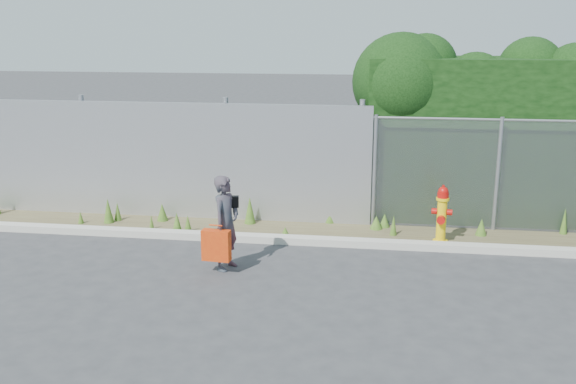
% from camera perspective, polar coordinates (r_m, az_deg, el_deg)
% --- Properties ---
extents(ground, '(80.00, 80.00, 0.00)m').
position_cam_1_polar(ground, '(9.19, 0.64, -8.32)').
color(ground, '#343436').
rests_on(ground, ground).
extents(curb, '(16.00, 0.22, 0.12)m').
position_cam_1_polar(curb, '(10.84, 1.87, -4.34)').
color(curb, '#AFAC9E').
rests_on(curb, ground).
extents(weed_strip, '(16.00, 1.31, 0.55)m').
position_cam_1_polar(weed_strip, '(11.47, 3.33, -2.91)').
color(weed_strip, brown).
rests_on(weed_strip, ground).
extents(corrugated_fence, '(8.50, 0.21, 2.30)m').
position_cam_1_polar(corrugated_fence, '(12.44, -12.52, 2.79)').
color(corrugated_fence, '#A2A3A9').
rests_on(corrugated_fence, ground).
extents(chainlink_fence, '(6.50, 0.07, 2.05)m').
position_cam_1_polar(chainlink_fence, '(12.09, 23.02, 1.28)').
color(chainlink_fence, gray).
rests_on(chainlink_fence, ground).
extents(hedge, '(7.63, 1.93, 3.52)m').
position_cam_1_polar(hedge, '(12.92, 22.92, 6.26)').
color(hedge, black).
rests_on(hedge, ground).
extents(fire_hydrant, '(0.34, 0.30, 1.01)m').
position_cam_1_polar(fire_hydrant, '(11.04, 13.51, -2.03)').
color(fire_hydrant, yellow).
rests_on(fire_hydrant, ground).
extents(woman, '(0.51, 0.61, 1.44)m').
position_cam_1_polar(woman, '(9.62, -5.53, -2.74)').
color(woman, '#0E525D').
rests_on(woman, ground).
extents(red_tote_bag, '(0.42, 0.15, 0.55)m').
position_cam_1_polar(red_tote_bag, '(9.51, -6.39, -4.73)').
color(red_tote_bag, red).
extents(black_shoulder_bag, '(0.23, 0.10, 0.17)m').
position_cam_1_polar(black_shoulder_bag, '(9.69, -5.08, -0.87)').
color(black_shoulder_bag, black).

